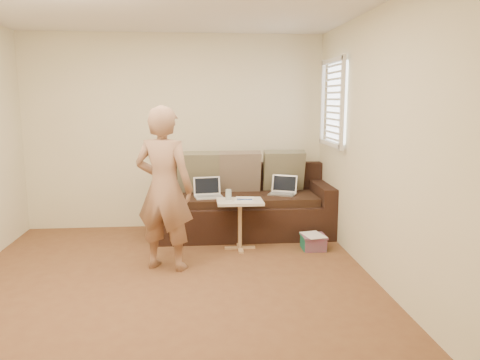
# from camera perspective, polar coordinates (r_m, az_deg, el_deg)

# --- Properties ---
(floor) EXTENTS (4.50, 4.50, 0.00)m
(floor) POSITION_cam_1_polar(r_m,az_deg,el_deg) (4.46, -8.85, -13.23)
(floor) COLOR brown
(floor) RESTS_ON ground
(wall_back) EXTENTS (4.00, 0.00, 4.00)m
(wall_back) POSITION_cam_1_polar(r_m,az_deg,el_deg) (6.37, -7.94, 5.82)
(wall_back) COLOR beige
(wall_back) RESTS_ON ground
(wall_front) EXTENTS (4.00, 0.00, 4.00)m
(wall_front) POSITION_cam_1_polar(r_m,az_deg,el_deg) (1.92, -13.93, -3.72)
(wall_front) COLOR beige
(wall_front) RESTS_ON ground
(wall_right) EXTENTS (0.00, 4.50, 4.50)m
(wall_right) POSITION_cam_1_polar(r_m,az_deg,el_deg) (4.46, 17.32, 3.75)
(wall_right) COLOR beige
(wall_right) RESTS_ON ground
(window_blinds) EXTENTS (0.12, 0.88, 1.08)m
(window_blinds) POSITION_cam_1_polar(r_m,az_deg,el_deg) (5.83, 11.38, 9.29)
(window_blinds) COLOR white
(window_blinds) RESTS_ON wall_right
(sofa) EXTENTS (2.20, 0.95, 0.85)m
(sofa) POSITION_cam_1_polar(r_m,az_deg,el_deg) (6.04, 0.62, -2.69)
(sofa) COLOR black
(sofa) RESTS_ON ground
(pillow_left) EXTENTS (0.55, 0.29, 0.57)m
(pillow_left) POSITION_cam_1_polar(r_m,az_deg,el_deg) (6.14, -5.15, 0.94)
(pillow_left) COLOR #6E6851
(pillow_left) RESTS_ON sofa
(pillow_mid) EXTENTS (0.55, 0.27, 0.57)m
(pillow_mid) POSITION_cam_1_polar(r_m,az_deg,el_deg) (6.17, -0.03, 1.02)
(pillow_mid) COLOR #715E51
(pillow_mid) RESTS_ON sofa
(pillow_right) EXTENTS (0.55, 0.28, 0.57)m
(pillow_right) POSITION_cam_1_polar(r_m,az_deg,el_deg) (6.30, 5.38, 1.15)
(pillow_right) COLOR #6E6851
(pillow_right) RESTS_ON sofa
(laptop_silver) EXTENTS (0.41, 0.37, 0.23)m
(laptop_silver) POSITION_cam_1_polar(r_m,az_deg,el_deg) (6.05, 5.22, -1.80)
(laptop_silver) COLOR #B7BABC
(laptop_silver) RESTS_ON sofa
(laptop_white) EXTENTS (0.38, 0.30, 0.25)m
(laptop_white) POSITION_cam_1_polar(r_m,az_deg,el_deg) (5.86, -3.86, -2.16)
(laptop_white) COLOR white
(laptop_white) RESTS_ON sofa
(person) EXTENTS (0.72, 0.60, 1.69)m
(person) POSITION_cam_1_polar(r_m,az_deg,el_deg) (4.78, -9.29, -1.05)
(person) COLOR #9B6C55
(person) RESTS_ON ground
(side_table) EXTENTS (0.53, 0.37, 0.58)m
(side_table) POSITION_cam_1_polar(r_m,az_deg,el_deg) (5.46, -0.01, -5.51)
(side_table) COLOR silver
(side_table) RESTS_ON ground
(drinking_glass) EXTENTS (0.07, 0.07, 0.12)m
(drinking_glass) POSITION_cam_1_polar(r_m,az_deg,el_deg) (5.42, -1.43, -1.81)
(drinking_glass) COLOR silver
(drinking_glass) RESTS_ON side_table
(scissors) EXTENTS (0.20, 0.16, 0.02)m
(scissors) POSITION_cam_1_polar(r_m,az_deg,el_deg) (5.40, 0.57, -2.41)
(scissors) COLOR silver
(scissors) RESTS_ON side_table
(paper_on_table) EXTENTS (0.25, 0.33, 0.00)m
(paper_on_table) POSITION_cam_1_polar(r_m,az_deg,el_deg) (5.44, 0.55, -2.38)
(paper_on_table) COLOR white
(paper_on_table) RESTS_ON side_table
(striped_box) EXTENTS (0.28, 0.28, 0.18)m
(striped_box) POSITION_cam_1_polar(r_m,az_deg,el_deg) (5.56, 8.99, -7.53)
(striped_box) COLOR #C71D6A
(striped_box) RESTS_ON ground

